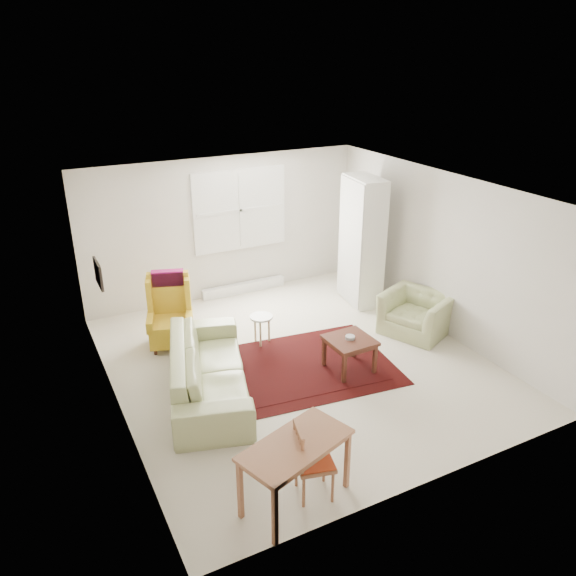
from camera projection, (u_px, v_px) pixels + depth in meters
name	position (u px, v px, depth m)	size (l,w,h in m)	color
room	(292.00, 276.00, 7.75)	(5.04, 5.54, 2.51)	beige
rug	(289.00, 369.00, 7.87)	(2.92, 1.88, 0.03)	black
sofa	(208.00, 360.00, 7.20)	(2.38, 0.93, 0.96)	tan
armchair	(417.00, 310.00, 8.78)	(0.99, 0.87, 0.77)	tan
wingback_chair	(169.00, 312.00, 8.30)	(0.64, 0.68, 1.11)	gold
coffee_table	(349.00, 354.00, 7.79)	(0.60, 0.60, 0.49)	#4A2116
stool	(261.00, 329.00, 8.50)	(0.35, 0.35, 0.47)	white
cabinet	(362.00, 241.00, 9.60)	(0.46, 0.89, 2.21)	white
desk	(296.00, 473.00, 5.47)	(1.12, 0.56, 0.71)	#945D3C
desk_chair	(315.00, 461.00, 5.54)	(0.37, 0.37, 0.84)	#945D3C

